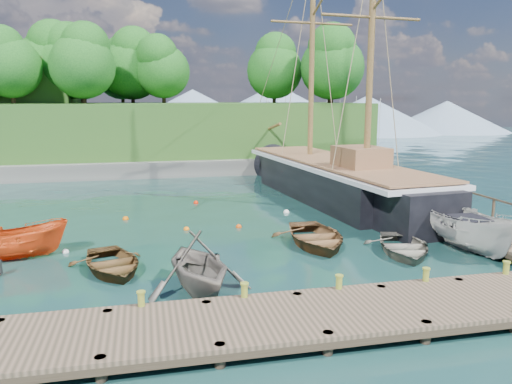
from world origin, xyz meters
TOP-DOWN VIEW (x-y plane):
  - ground at (0.00, 0.00)m, footprint 160.00×160.00m
  - dock_near at (2.00, -6.50)m, footprint 20.00×3.20m
  - dock_east at (11.50, 7.00)m, footprint 3.20×24.00m
  - bollard_0 at (-4.00, -5.10)m, footprint 0.26×0.26m
  - bollard_1 at (-1.00, -5.10)m, footprint 0.26×0.26m
  - bollard_2 at (2.00, -5.10)m, footprint 0.26×0.26m
  - bollard_3 at (5.00, -5.10)m, footprint 0.26×0.26m
  - bollard_4 at (8.00, -5.10)m, footprint 0.26×0.26m
  - rowboat_0 at (-5.10, -0.10)m, footprint 3.83×4.64m
  - rowboat_1 at (-2.13, -2.79)m, footprint 4.33×4.77m
  - rowboat_2 at (3.55, 1.44)m, footprint 3.59×4.88m
  - rowboat_3 at (6.72, -0.57)m, footprint 3.88×4.68m
  - motorboat_orange at (-9.05, 2.22)m, footprint 4.43×2.18m
  - cabin_boat_white at (9.67, -0.72)m, footprint 2.49×5.64m
  - schooner at (8.14, 10.84)m, footprint 6.80×26.84m
  - mooring_buoy_0 at (-7.16, 2.70)m, footprint 0.29×0.29m
  - mooring_buoy_1 at (-1.84, 5.33)m, footprint 0.29×0.29m
  - mooring_buoy_2 at (0.79, 5.20)m, footprint 0.30×0.30m
  - mooring_buoy_3 at (4.06, 7.84)m, footprint 0.34×0.34m
  - mooring_buoy_4 at (-4.85, 8.21)m, footprint 0.33×0.33m
  - mooring_buoy_5 at (-0.70, 11.62)m, footprint 0.31×0.31m
  - headland at (-12.88, 31.36)m, footprint 51.00×19.31m
  - distant_ridge at (4.30, 70.00)m, footprint 117.00×40.00m

SIDE VIEW (x-z plane):
  - ground at x=0.00m, z-range 0.00..0.00m
  - bollard_0 at x=-4.00m, z-range -0.23..0.23m
  - bollard_1 at x=-1.00m, z-range -0.23..0.23m
  - bollard_2 at x=2.00m, z-range -0.23..0.23m
  - bollard_3 at x=5.00m, z-range -0.23..0.23m
  - bollard_4 at x=8.00m, z-range -0.23..0.23m
  - rowboat_0 at x=-5.10m, z-range -0.42..0.42m
  - rowboat_1 at x=-2.13m, z-range -1.09..1.09m
  - rowboat_2 at x=3.55m, z-range -0.49..0.49m
  - rowboat_3 at x=6.72m, z-range -0.42..0.42m
  - motorboat_orange at x=-9.05m, z-range -0.82..0.82m
  - cabin_boat_white at x=9.67m, z-range -1.06..1.06m
  - mooring_buoy_0 at x=-7.16m, z-range -0.14..0.14m
  - mooring_buoy_1 at x=-1.84m, z-range -0.15..0.15m
  - mooring_buoy_2 at x=0.79m, z-range -0.15..0.15m
  - mooring_buoy_3 at x=4.06m, z-range -0.17..0.17m
  - mooring_buoy_4 at x=-4.85m, z-range -0.17..0.17m
  - mooring_buoy_5 at x=-0.70m, z-range -0.15..0.15m
  - dock_near at x=2.00m, z-range -0.12..0.98m
  - dock_east at x=11.50m, z-range -0.12..0.98m
  - schooner at x=8.14m, z-range -8.69..10.86m
  - distant_ridge at x=4.30m, z-range -0.65..9.35m
  - headland at x=-12.88m, z-range -0.91..11.99m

